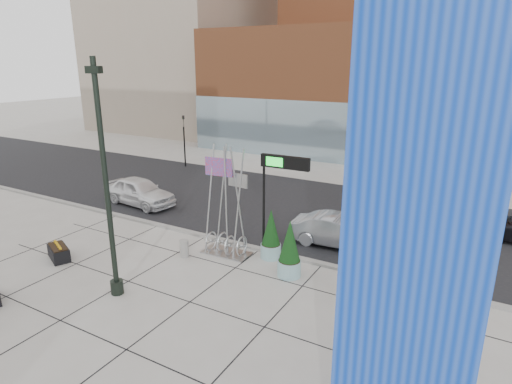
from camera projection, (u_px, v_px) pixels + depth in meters
The scene contains 17 objects.
ground at pixel (185, 283), 16.38m from camera, with size 160.00×160.00×0.00m, color #9E9991.
street_asphalt at pixel (295, 208), 24.69m from camera, with size 80.00×12.00×0.02m, color black.
curb_edge at pixel (240, 244), 19.69m from camera, with size 80.00×0.30×0.12m, color gray.
tower_podium at pixel (390, 93), 36.73m from camera, with size 34.00×10.00×11.00m, color #A65730.
tower_glass_front at pixel (372, 136), 33.62m from camera, with size 34.00×0.60×5.00m, color #8CA5B2.
blue_pylon at pixel (412, 271), 7.89m from camera, with size 2.85×1.47×9.15m.
lamp_post at pixel (108, 206), 14.66m from camera, with size 0.55×0.46×8.30m.
public_art_sculpture at pixel (226, 226), 18.54m from camera, with size 2.17×1.12×4.87m.
concrete_bollard at pixel (184, 248), 18.49m from camera, with size 0.39×0.39×0.76m, color gray.
overhead_street_sign at pixel (280, 171), 17.41m from camera, with size 2.12×0.27×4.50m.
round_planter_east at pixel (396, 262), 15.75m from camera, with size 0.90×0.90×2.26m.
round_planter_mid at pixel (290, 250), 16.62m from camera, with size 0.94×0.94×2.34m.
round_planter_west at pixel (271, 235), 18.22m from camera, with size 0.88×0.88×2.21m.
box_planter_north at pixel (59, 252), 18.27m from camera, with size 1.46×1.13×0.72m.
car_white_west at pixel (140, 192), 25.12m from camera, with size 1.90×4.71×1.61m, color white.
car_silver_mid at pixel (338, 232), 19.45m from camera, with size 1.51×4.33×1.43m, color #94969B.
traffic_signal at pixel (184, 138), 33.85m from camera, with size 0.15×0.18×4.10m.
Camera 1 is at (9.61, -11.38, 8.14)m, focal length 30.00 mm.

